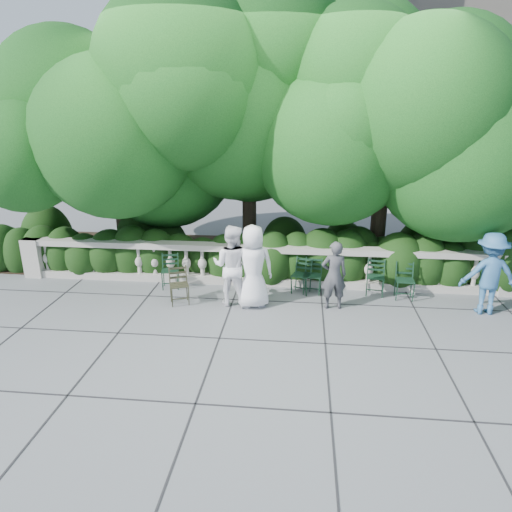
# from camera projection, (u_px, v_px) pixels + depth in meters

# --- Properties ---
(ground) EXTENTS (90.00, 90.00, 0.00)m
(ground) POSITION_uv_depth(u_px,v_px,m) (251.00, 316.00, 9.57)
(ground) COLOR #5A5D63
(ground) RESTS_ON ground
(balustrade) EXTENTS (12.00, 0.44, 1.00)m
(balustrade) POSITION_uv_depth(u_px,v_px,m) (259.00, 265.00, 11.11)
(balustrade) COLOR #9E998E
(balustrade) RESTS_ON ground
(shrub_hedge) EXTENTS (15.00, 2.60, 1.70)m
(shrub_hedge) POSITION_uv_depth(u_px,v_px,m) (264.00, 267.00, 12.40)
(shrub_hedge) COLOR black
(shrub_hedge) RESTS_ON ground
(tree_canopy) EXTENTS (15.04, 6.52, 6.78)m
(tree_canopy) POSITION_uv_depth(u_px,v_px,m) (293.00, 115.00, 11.24)
(tree_canopy) COLOR #3F3023
(tree_canopy) RESTS_ON ground
(chair_a) EXTENTS (0.53, 0.56, 0.84)m
(chair_a) POSITION_uv_depth(u_px,v_px,m) (171.00, 290.00, 10.90)
(chair_a) COLOR black
(chair_a) RESTS_ON ground
(chair_c) EXTENTS (0.50, 0.53, 0.84)m
(chair_c) POSITION_uv_depth(u_px,v_px,m) (311.00, 296.00, 10.59)
(chair_c) COLOR black
(chair_c) RESTS_ON ground
(chair_d) EXTENTS (0.56, 0.59, 0.84)m
(chair_d) POSITION_uv_depth(u_px,v_px,m) (299.00, 295.00, 10.63)
(chair_d) COLOR black
(chair_d) RESTS_ON ground
(chair_e) EXTENTS (0.50, 0.54, 0.84)m
(chair_e) POSITION_uv_depth(u_px,v_px,m) (374.00, 297.00, 10.50)
(chair_e) COLOR black
(chair_e) RESTS_ON ground
(chair_f) EXTENTS (0.47, 0.50, 0.84)m
(chair_f) POSITION_uv_depth(u_px,v_px,m) (404.00, 301.00, 10.30)
(chair_f) COLOR black
(chair_f) RESTS_ON ground
(chair_weathered) EXTENTS (0.58, 0.61, 0.84)m
(chair_weathered) POSITION_uv_depth(u_px,v_px,m) (181.00, 306.00, 10.04)
(chair_weathered) COLOR black
(chair_weathered) RESTS_ON ground
(person_businessman) EXTENTS (1.04, 0.84, 1.83)m
(person_businessman) POSITION_uv_depth(u_px,v_px,m) (253.00, 267.00, 9.78)
(person_businessman) COLOR white
(person_businessman) RESTS_ON ground
(person_woman_grey) EXTENTS (0.60, 0.44, 1.51)m
(person_woman_grey) POSITION_uv_depth(u_px,v_px,m) (334.00, 275.00, 9.73)
(person_woman_grey) COLOR #3F3F44
(person_woman_grey) RESTS_ON ground
(person_casual_man) EXTENTS (0.98, 0.82, 1.80)m
(person_casual_man) POSITION_uv_depth(u_px,v_px,m) (232.00, 266.00, 9.89)
(person_casual_man) COLOR white
(person_casual_man) RESTS_ON ground
(person_older_blue) EXTENTS (1.15, 0.68, 1.76)m
(person_older_blue) POSITION_uv_depth(u_px,v_px,m) (489.00, 274.00, 9.48)
(person_older_blue) COLOR #306191
(person_older_blue) RESTS_ON ground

